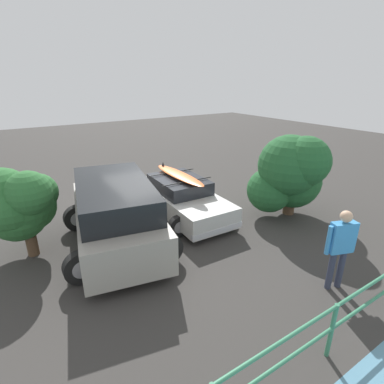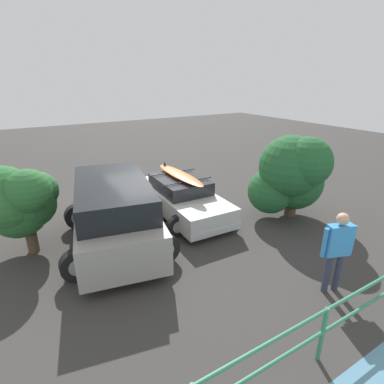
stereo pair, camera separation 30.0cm
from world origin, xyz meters
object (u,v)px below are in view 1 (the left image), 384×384
at_px(person_bystander, 341,243).
at_px(bush_near_right, 19,203).
at_px(sedan_car, 181,197).
at_px(bush_near_left, 292,172).
at_px(suv_car, 116,213).

distance_m(person_bystander, bush_near_right, 7.21).
bearing_deg(sedan_car, bush_near_left, 143.94).
height_order(sedan_car, bush_near_left, bush_near_left).
height_order(suv_car, bush_near_right, bush_near_right).
xyz_separation_m(sedan_car, person_bystander, (-0.78, 4.92, 0.49)).
height_order(suv_car, bush_near_left, bush_near_left).
xyz_separation_m(suv_car, bush_near_left, (-5.18, 1.24, 0.57)).
relative_size(sedan_car, bush_near_right, 1.81).
bearing_deg(person_bystander, bush_near_right, -43.26).
distance_m(sedan_car, bush_near_left, 3.53).
height_order(suv_car, person_bystander, person_bystander).
bearing_deg(bush_near_left, bush_near_right, -15.65).
xyz_separation_m(suv_car, bush_near_right, (2.04, -0.79, 0.47)).
height_order(bush_near_left, bush_near_right, bush_near_left).
distance_m(suv_car, bush_near_right, 2.24).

